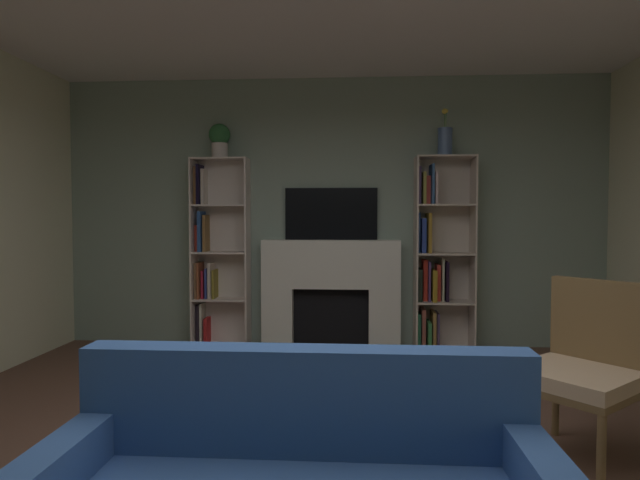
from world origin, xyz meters
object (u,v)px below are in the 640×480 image
Objects in this scene: coffee_table at (314,426)px; tv at (331,214)px; fireplace at (331,291)px; vase_with_flowers at (445,141)px; bookshelf_left at (215,254)px; potted_plant at (220,139)px; bookshelf_right at (436,260)px; armchair at (584,365)px.

tv is at bearing 90.95° from coffee_table.
fireplace is 1.95m from vase_with_flowers.
vase_with_flowers is at bearing -5.87° from tv.
bookshelf_left is at bearing -176.93° from tv.
potted_plant reaches higher than tv.
armchair is (0.45, -2.53, -0.40)m from bookshelf_right.
potted_plant reaches higher than bookshelf_right.
potted_plant is at bearing 179.99° from vase_with_flowers.
fireplace is 1.59× the size of tv.
fireplace is 0.78× the size of bookshelf_right.
bookshelf_right is 2.34× the size of coffee_table.
bookshelf_left is at bearing 137.54° from armchair.
vase_with_flowers is (2.41, -0.05, 1.17)m from bookshelf_left.
coffee_table is (0.05, -3.02, -0.26)m from fireplace.
armchair is 1.18× the size of coffee_table.
bookshelf_left is at bearing 179.38° from fireplace.
potted_plant reaches higher than coffee_table.
fireplace is 1.55× the size of armchair.
fireplace reaches higher than armchair.
tv is 1.20m from bookshelf_right.
vase_with_flowers reaches higher than bookshelf_right.
bookshelf_left is 1.22m from potted_plant.
fireplace is 1.98m from potted_plant.
armchair is (2.79, -2.55, -0.45)m from bookshelf_left.
bookshelf_right is at bearing -4.83° from tv.
armchair is (2.72, -2.50, -1.66)m from potted_plant.
bookshelf_left and bookshelf_right have the same top height.
vase_with_flowers is (1.17, -0.12, 0.75)m from tv.
vase_with_flowers is at bearing 69.43° from coffee_table.
bookshelf_right is at bearing -0.64° from bookshelf_left.
fireplace is at bearing -0.62° from bookshelf_left.
bookshelf_right is at bearing 0.69° from potted_plant.
bookshelf_left is at bearing 142.59° from potted_plant.
potted_plant is 0.74× the size of vase_with_flowers.
bookshelf_right is (1.10, -0.09, -0.47)m from tv.
potted_plant is (0.07, -0.05, 1.22)m from bookshelf_left.
bookshelf_left reaches higher than coffee_table.
potted_plant is at bearing -37.41° from bookshelf_left.
tv is 1.14× the size of coffee_table.
fireplace is 1.82× the size of coffee_table.
bookshelf_right is (2.34, -0.03, -0.05)m from bookshelf_left.
vase_with_flowers is at bearing -20.79° from bookshelf_right.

